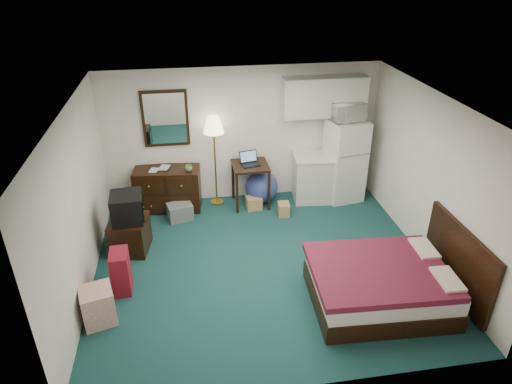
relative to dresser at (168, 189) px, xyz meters
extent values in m
cube|color=#13292D|center=(1.41, -1.98, -0.40)|extent=(5.00, 4.50, 0.01)
cube|color=silver|center=(1.41, -1.98, 2.10)|extent=(5.00, 4.50, 0.01)
cube|color=silver|center=(1.41, 0.27, 0.85)|extent=(5.00, 0.01, 2.50)
cube|color=silver|center=(1.41, -4.23, 0.85)|extent=(5.00, 0.01, 2.50)
cube|color=silver|center=(-1.09, -1.98, 0.85)|extent=(0.01, 4.50, 2.50)
cube|color=silver|center=(3.91, -1.98, 0.85)|extent=(0.01, 4.50, 2.50)
sphere|color=navy|center=(1.73, -0.02, -0.09)|extent=(0.70, 0.70, 0.61)
imported|color=silver|center=(3.24, -0.09, 1.35)|extent=(0.63, 0.40, 0.40)
imported|color=#987C4A|center=(-0.28, -0.01, 0.50)|extent=(0.14, 0.06, 0.20)
imported|color=#987C4A|center=(-0.11, 0.07, 0.51)|extent=(0.17, 0.07, 0.23)
imported|color=#5C9C52|center=(0.40, -0.13, 0.46)|extent=(0.14, 0.11, 0.13)
camera|label=1|loc=(0.41, -7.52, 3.83)|focal=32.00mm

